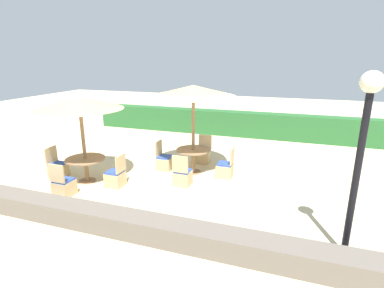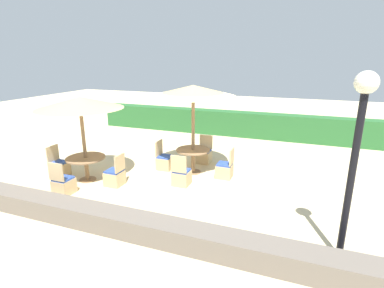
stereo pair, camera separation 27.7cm
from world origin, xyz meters
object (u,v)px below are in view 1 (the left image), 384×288
object	(u,v)px
lamp_post	(364,131)
patio_chair_center_south	(183,176)
patio_chair_front_left_south	(64,186)
patio_chair_front_left_west	(58,169)
patio_chair_center_west	(164,162)
round_table_center	(193,154)
patio_chair_center_east	(225,169)
round_table_front_left	(86,163)
parasol_front_left	(79,104)
patio_chair_front_left_east	(116,177)
patio_chair_center_north	(203,155)
parasol_center	(193,91)

from	to	relation	value
lamp_post	patio_chair_center_south	bearing A→B (deg)	153.30
patio_chair_front_left_south	patio_chair_front_left_west	xyz separation A→B (m)	(-1.07, 0.97, 0.00)
patio_chair_center_west	patio_chair_front_left_west	xyz separation A→B (m)	(-2.78, -1.64, 0.00)
round_table_center	patio_chair_center_east	world-z (taller)	patio_chair_center_east
round_table_front_left	patio_chair_front_left_west	size ratio (longest dim) A/B	1.20
parasol_front_left	patio_chair_front_left_west	distance (m)	2.27
patio_chair_center_south	parasol_front_left	xyz separation A→B (m)	(-2.74, -0.66, 2.02)
parasol_front_left	patio_chair_front_left_east	distance (m)	2.25
lamp_post	patio_chair_center_south	distance (m)	4.86
patio_chair_front_left_south	patio_chair_center_south	bearing A→B (deg)	31.18
lamp_post	patio_chair_front_left_south	xyz separation A→B (m)	(-6.63, 0.33, -2.09)
patio_chair_center_north	patio_chair_front_left_west	world-z (taller)	same
patio_chair_center_south	patio_chair_front_left_east	world-z (taller)	same
parasol_center	patio_chair_front_left_south	xyz separation A→B (m)	(-2.69, -2.65, -2.29)
lamp_post	patio_chair_front_left_west	distance (m)	8.08
patio_chair_center_north	patio_chair_center_west	bearing A→B (deg)	46.29
patio_chair_center_east	patio_chair_front_left_east	distance (m)	3.23
patio_chair_center_north	round_table_front_left	xyz separation A→B (m)	(-2.75, -2.69, 0.31)
patio_chair_center_north	patio_chair_front_left_south	world-z (taller)	same
patio_chair_center_south	parasol_front_left	size ratio (longest dim) A/B	0.38
patio_chair_front_left_south	patio_chair_front_left_west	bearing A→B (deg)	137.66
lamp_post	round_table_front_left	world-z (taller)	lamp_post
round_table_center	parasol_center	bearing A→B (deg)	-97.13
patio_chair_front_left_west	patio_chair_front_left_east	bearing A→B (deg)	89.80
lamp_post	patio_chair_front_left_east	xyz separation A→B (m)	(-5.68, 1.30, -2.09)
parasol_center	patio_chair_front_left_south	bearing A→B (deg)	-135.33
round_table_front_left	round_table_center	bearing A→B (deg)	31.70
patio_chair_center_east	round_table_front_left	size ratio (longest dim) A/B	0.83
lamp_post	patio_chair_center_east	bearing A→B (deg)	134.64
patio_chair_center_west	patio_chair_center_north	distance (m)	1.45
parasol_center	patio_chair_center_north	bearing A→B (deg)	88.19
patio_chair_center_west	parasol_front_left	xyz separation A→B (m)	(-1.74, -1.64, 2.02)
round_table_center	patio_chair_center_south	size ratio (longest dim) A/B	1.13
lamp_post	parasol_center	bearing A→B (deg)	142.86
round_table_center	patio_chair_front_left_south	distance (m)	3.79
patio_chair_center_east	patio_chair_front_left_west	bearing A→B (deg)	108.79
patio_chair_center_south	patio_chair_front_left_east	xyz separation A→B (m)	(-1.76, -0.67, 0.00)
round_table_front_left	patio_chair_front_left_west	distance (m)	1.08
patio_chair_center_west	patio_chair_center_south	distance (m)	1.39
patio_chair_center_north	patio_chair_center_south	xyz separation A→B (m)	(-0.01, -2.02, 0.00)
patio_chair_front_left_south	round_table_front_left	bearing A→B (deg)	91.73
lamp_post	patio_chair_center_west	distance (m)	6.10
lamp_post	round_table_center	distance (m)	5.25
round_table_center	patio_chair_center_north	bearing A→B (deg)	88.19
parasol_center	patio_chair_center_west	size ratio (longest dim) A/B	2.93
parasol_center	parasol_front_left	size ratio (longest dim) A/B	1.11
patio_chair_center_east	parasol_front_left	xyz separation A→B (m)	(-3.76, -1.63, 2.02)
patio_chair_front_left_south	parasol_center	bearing A→B (deg)	44.67
parasol_center	round_table_center	xyz separation A→B (m)	(0.00, 0.00, -1.96)
patio_chair_center_north	patio_chair_front_left_south	xyz separation A→B (m)	(-2.72, -3.66, 0.00)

